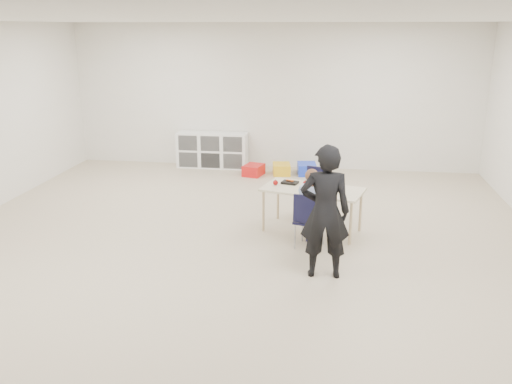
# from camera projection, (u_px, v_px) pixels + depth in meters

# --- Properties ---
(room) EXTENTS (9.00, 9.02, 2.80)m
(room) POSITION_uv_depth(u_px,v_px,m) (230.00, 145.00, 6.32)
(room) COLOR #B7A88D
(room) RESTS_ON ground
(table) EXTENTS (1.47, 1.00, 0.61)m
(table) POSITION_uv_depth(u_px,v_px,m) (312.00, 210.00, 7.44)
(table) COLOR beige
(table) RESTS_ON ground
(chair_near) EXTENTS (0.43, 0.42, 0.74)m
(chair_near) POSITION_uv_depth(u_px,v_px,m) (310.00, 220.00, 6.88)
(chair_near) COLOR black
(chair_near) RESTS_ON ground
(chair_far) EXTENTS (0.43, 0.42, 0.74)m
(chair_far) POSITION_uv_depth(u_px,v_px,m) (314.00, 193.00, 7.96)
(chair_far) COLOR black
(chair_far) RESTS_ON ground
(child) EXTENTS (0.60, 0.60, 1.16)m
(child) POSITION_uv_depth(u_px,v_px,m) (310.00, 204.00, 6.81)
(child) COLOR #BCD3FF
(child) RESTS_ON chair_near
(lunch_tray_near) EXTENTS (0.25, 0.21, 0.03)m
(lunch_tray_near) POSITION_uv_depth(u_px,v_px,m) (321.00, 187.00, 7.36)
(lunch_tray_near) COLOR black
(lunch_tray_near) RESTS_ON table
(lunch_tray_far) EXTENTS (0.25, 0.21, 0.03)m
(lunch_tray_far) POSITION_uv_depth(u_px,v_px,m) (290.00, 182.00, 7.58)
(lunch_tray_far) COLOR black
(lunch_tray_far) RESTS_ON table
(milk_carton) EXTENTS (0.09, 0.09, 0.10)m
(milk_carton) POSITION_uv_depth(u_px,v_px,m) (313.00, 188.00, 7.18)
(milk_carton) COLOR white
(milk_carton) RESTS_ON table
(bread_roll) EXTENTS (0.09, 0.09, 0.07)m
(bread_roll) POSITION_uv_depth(u_px,v_px,m) (331.00, 191.00, 7.13)
(bread_roll) COLOR tan
(bread_roll) RESTS_ON table
(apple_near) EXTENTS (0.07, 0.07, 0.07)m
(apple_near) POSITION_uv_depth(u_px,v_px,m) (305.00, 183.00, 7.46)
(apple_near) COLOR maroon
(apple_near) RESTS_ON table
(apple_far) EXTENTS (0.07, 0.07, 0.07)m
(apple_far) POSITION_uv_depth(u_px,v_px,m) (276.00, 183.00, 7.49)
(apple_far) COLOR maroon
(apple_far) RESTS_ON table
(cubby_shelf) EXTENTS (1.40, 0.40, 0.70)m
(cubby_shelf) POSITION_uv_depth(u_px,v_px,m) (212.00, 150.00, 10.84)
(cubby_shelf) COLOR white
(cubby_shelf) RESTS_ON ground
(adult) EXTENTS (0.58, 0.40, 1.53)m
(adult) POSITION_uv_depth(u_px,v_px,m) (325.00, 212.00, 5.96)
(adult) COLOR black
(adult) RESTS_ON ground
(bin_red) EXTENTS (0.42, 0.48, 0.20)m
(bin_red) POSITION_uv_depth(u_px,v_px,m) (254.00, 170.00, 10.31)
(bin_red) COLOR red
(bin_red) RESTS_ON ground
(bin_yellow) EXTENTS (0.39, 0.46, 0.20)m
(bin_yellow) POSITION_uv_depth(u_px,v_px,m) (281.00, 169.00, 10.38)
(bin_yellow) COLOR gold
(bin_yellow) RESTS_ON ground
(bin_blue) EXTENTS (0.40, 0.48, 0.21)m
(bin_blue) POSITION_uv_depth(u_px,v_px,m) (307.00, 169.00, 10.37)
(bin_blue) COLOR blue
(bin_blue) RESTS_ON ground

